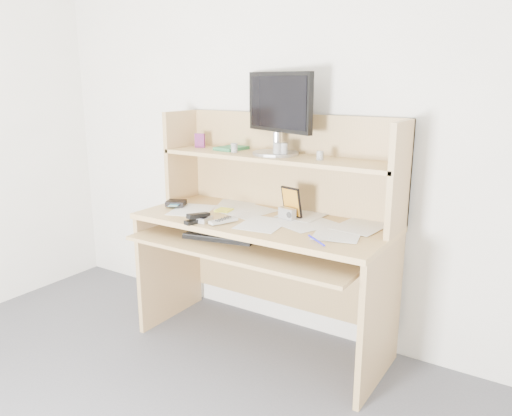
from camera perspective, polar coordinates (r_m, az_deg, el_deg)
The scene contains 19 objects.
back_wall at distance 2.89m, azimuth 4.18°, elevation 9.76°, with size 3.60×0.04×2.50m, color white.
desk at distance 2.78m, azimuth 1.61°, elevation -2.04°, with size 1.40×0.70×1.30m.
paper_clutter at distance 2.70m, azimuth 0.73°, elevation -1.26°, with size 1.32×0.54×0.01m, color white.
keyboard at distance 2.71m, azimuth -4.09°, elevation -3.25°, with size 0.41×0.22×0.03m.
tv_remote at distance 2.63m, azimuth -3.75°, elevation -1.46°, with size 0.04×0.16×0.02m, color #A3A39E.
flip_phone at distance 2.66m, azimuth -5.87°, elevation -1.23°, with size 0.05×0.10×0.02m, color silver.
stapler at distance 2.65m, azimuth -6.75°, elevation -1.10°, with size 0.04×0.15×0.05m, color black.
wallet at distance 3.02m, azimuth -9.12°, elevation 0.58°, with size 0.11×0.09×0.03m, color black.
sticky_note_pad at distance 2.87m, azimuth -3.69°, elevation -0.26°, with size 0.09×0.09×0.01m, color #F3FF43.
digital_camera at distance 2.69m, azimuth 3.58°, elevation -0.61°, with size 0.10×0.04×0.06m, color #A5A6A8.
game_case at distance 2.71m, azimuth 4.10°, elevation 0.69°, with size 0.12×0.01×0.17m, color black.
blue_pen at distance 2.34m, azimuth 6.92°, elevation -3.69°, with size 0.01×0.01×0.16m, color #1D1AC9.
card_box at distance 3.09m, azimuth -6.43°, elevation 7.67°, with size 0.06×0.02×0.09m, color maroon.
shelf_book at distance 2.98m, azimuth -2.81°, elevation 6.84°, with size 0.13×0.18×0.02m, color #2F764F.
chip_stack_a at distance 2.86m, azimuth -2.50°, elevation 6.88°, with size 0.04×0.04×0.05m, color black.
chip_stack_b at distance 2.71m, azimuth 2.47°, elevation 6.67°, with size 0.05×0.05×0.07m, color silver.
chip_stack_c at distance 2.61m, azimuth 7.33°, elevation 5.96°, with size 0.04×0.04×0.05m, color black.
chip_stack_d at distance 2.71m, azimuth 3.20°, elevation 6.66°, with size 0.04×0.04×0.07m, color white.
monitor at distance 2.78m, azimuth 2.58°, elevation 11.02°, with size 0.49×0.27×0.45m.
Camera 1 is at (1.37, -0.73, 1.48)m, focal length 35.00 mm.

